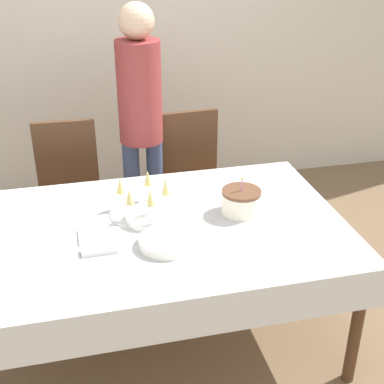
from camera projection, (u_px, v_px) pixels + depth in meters
name	position (u px, v px, depth m)	size (l,w,h in m)	color
ground_plane	(160.00, 337.00, 3.01)	(12.00, 12.00, 0.00)	brown
wall_back	(109.00, 29.00, 4.08)	(8.00, 0.05, 2.70)	silver
dining_table	(156.00, 243.00, 2.72)	(1.91, 1.20, 0.72)	white
dining_chair_far_left	(69.00, 190.00, 3.48)	(0.44, 0.44, 0.96)	#51331E
dining_chair_far_right	(194.00, 177.00, 3.65)	(0.45, 0.45, 0.96)	#51331E
birthday_cake	(241.00, 201.00, 2.78)	(0.20, 0.20, 0.20)	silver
champagne_tray	(143.00, 200.00, 2.78)	(0.35, 0.35, 0.18)	silver
plate_stack_main	(167.00, 241.00, 2.52)	(0.27, 0.27, 0.04)	silver
plate_stack_dessert	(146.00, 218.00, 2.72)	(0.20, 0.20, 0.04)	white
cake_knife	(271.00, 225.00, 2.69)	(0.30, 0.04, 0.00)	silver
fork_pile	(100.00, 250.00, 2.47)	(0.17, 0.06, 0.02)	silver
napkin_pile	(94.00, 235.00, 2.59)	(0.15, 0.15, 0.01)	white
person_standing	(140.00, 111.00, 3.39)	(0.28, 0.28, 1.67)	#3F4C72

